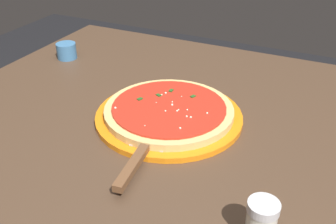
% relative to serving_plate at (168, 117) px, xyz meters
% --- Properties ---
extents(restaurant_table, '(1.06, 0.95, 0.75)m').
position_rel_serving_plate_xyz_m(restaurant_table, '(-0.02, 0.00, -0.13)').
color(restaurant_table, black).
rests_on(restaurant_table, ground_plane).
extents(serving_plate, '(0.33, 0.33, 0.01)m').
position_rel_serving_plate_xyz_m(serving_plate, '(0.00, 0.00, 0.00)').
color(serving_plate, orange).
rests_on(serving_plate, restaurant_table).
extents(pizza, '(0.29, 0.29, 0.02)m').
position_rel_serving_plate_xyz_m(pizza, '(-0.00, 0.00, 0.02)').
color(pizza, '#DBB26B').
rests_on(pizza, serving_plate).
extents(pizza_server, '(0.08, 0.22, 0.01)m').
position_rel_serving_plate_xyz_m(pizza_server, '(0.02, -0.16, 0.01)').
color(pizza_server, silver).
rests_on(pizza_server, serving_plate).
extents(cup_small_sauce, '(0.06, 0.06, 0.05)m').
position_rel_serving_plate_xyz_m(cup_small_sauce, '(-0.42, 0.19, 0.02)').
color(cup_small_sauce, teal).
rests_on(cup_small_sauce, restaurant_table).
extents(parmesan_shaker, '(0.05, 0.05, 0.07)m').
position_rel_serving_plate_xyz_m(parmesan_shaker, '(0.27, -0.25, 0.03)').
color(parmesan_shaker, silver).
rests_on(parmesan_shaker, restaurant_table).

